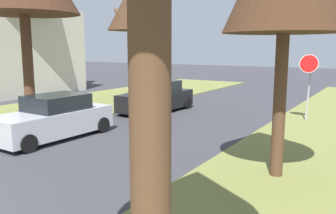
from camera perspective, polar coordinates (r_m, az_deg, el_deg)
name	(u,v)px	position (r m, az deg, el deg)	size (l,w,h in m)	color
stop_sign_far	(309,73)	(16.88, 21.59, 5.08)	(0.81, 0.63, 2.93)	#9EA0A5
street_tree_left_mid_b	(133,8)	(22.06, -5.55, 15.51)	(3.16, 3.16, 7.12)	brown
parked_sedan_silver	(53,118)	(13.58, -17.86, -1.75)	(2.07, 4.46, 1.57)	#BCBCC1
parked_sedan_black	(157,98)	(18.31, -1.83, 1.50)	(2.07, 4.46, 1.57)	black
curbside_mailbox	(155,170)	(6.60, -2.08, -10.03)	(0.22, 0.44, 1.27)	brown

